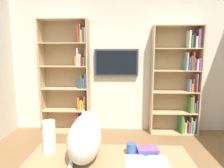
{
  "coord_description": "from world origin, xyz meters",
  "views": [
    {
      "loc": [
        0.01,
        1.66,
        1.56
      ],
      "look_at": [
        0.12,
        -1.12,
        1.14
      ],
      "focal_mm": 30.37,
      "sensor_mm": 36.0,
      "label": 1
    }
  ],
  "objects_px": {
    "bookshelf_right": "(71,80)",
    "desk_book_stack": "(147,150)",
    "open_binder": "(147,163)",
    "wall_mounted_tv": "(116,63)",
    "paper_towel_roll": "(49,136)",
    "bookshelf_left": "(181,83)",
    "cat": "(85,136)",
    "coffee_mug": "(131,149)"
  },
  "relations": [
    {
      "from": "coffee_mug",
      "to": "desk_book_stack",
      "type": "xyz_separation_m",
      "value": [
        -0.14,
        -0.04,
        -0.03
      ]
    },
    {
      "from": "open_binder",
      "to": "desk_book_stack",
      "type": "height_order",
      "value": "desk_book_stack"
    },
    {
      "from": "bookshelf_left",
      "to": "wall_mounted_tv",
      "type": "bearing_deg",
      "value": -3.73
    },
    {
      "from": "open_binder",
      "to": "desk_book_stack",
      "type": "relative_size",
      "value": 1.64
    },
    {
      "from": "paper_towel_roll",
      "to": "desk_book_stack",
      "type": "distance_m",
      "value": 0.85
    },
    {
      "from": "cat",
      "to": "paper_towel_roll",
      "type": "bearing_deg",
      "value": -14.51
    },
    {
      "from": "bookshelf_left",
      "to": "cat",
      "type": "xyz_separation_m",
      "value": [
        1.48,
        2.3,
        -0.1
      ]
    },
    {
      "from": "cat",
      "to": "open_binder",
      "type": "relative_size",
      "value": 1.82
    },
    {
      "from": "bookshelf_left",
      "to": "desk_book_stack",
      "type": "bearing_deg",
      "value": 66.18
    },
    {
      "from": "cat",
      "to": "coffee_mug",
      "type": "relative_size",
      "value": 6.27
    },
    {
      "from": "cat",
      "to": "paper_towel_roll",
      "type": "height_order",
      "value": "cat"
    },
    {
      "from": "paper_towel_roll",
      "to": "open_binder",
      "type": "bearing_deg",
      "value": 168.16
    },
    {
      "from": "bookshelf_right",
      "to": "desk_book_stack",
      "type": "xyz_separation_m",
      "value": [
        -1.21,
        2.2,
        -0.32
      ]
    },
    {
      "from": "desk_book_stack",
      "to": "bookshelf_left",
      "type": "bearing_deg",
      "value": -113.82
    },
    {
      "from": "wall_mounted_tv",
      "to": "coffee_mug",
      "type": "height_order",
      "value": "wall_mounted_tv"
    },
    {
      "from": "wall_mounted_tv",
      "to": "desk_book_stack",
      "type": "distance_m",
      "value": 2.39
    },
    {
      "from": "coffee_mug",
      "to": "bookshelf_left",
      "type": "bearing_deg",
      "value": -116.29
    },
    {
      "from": "bookshelf_right",
      "to": "open_binder",
      "type": "bearing_deg",
      "value": 116.53
    },
    {
      "from": "bookshelf_left",
      "to": "bookshelf_right",
      "type": "distance_m",
      "value": 2.18
    },
    {
      "from": "wall_mounted_tv",
      "to": "open_binder",
      "type": "height_order",
      "value": "wall_mounted_tv"
    },
    {
      "from": "bookshelf_left",
      "to": "wall_mounted_tv",
      "type": "xyz_separation_m",
      "value": [
        1.27,
        -0.08,
        0.39
      ]
    },
    {
      "from": "bookshelf_right",
      "to": "open_binder",
      "type": "relative_size",
      "value": 6.79
    },
    {
      "from": "bookshelf_right",
      "to": "desk_book_stack",
      "type": "height_order",
      "value": "bookshelf_right"
    },
    {
      "from": "paper_towel_roll",
      "to": "desk_book_stack",
      "type": "bearing_deg",
      "value": -179.09
    },
    {
      "from": "coffee_mug",
      "to": "open_binder",
      "type": "bearing_deg",
      "value": 128.24
    },
    {
      "from": "wall_mounted_tv",
      "to": "paper_towel_roll",
      "type": "height_order",
      "value": "wall_mounted_tv"
    },
    {
      "from": "bookshelf_left",
      "to": "desk_book_stack",
      "type": "distance_m",
      "value": 2.42
    },
    {
      "from": "bookshelf_left",
      "to": "open_binder",
      "type": "xyz_separation_m",
      "value": [
        0.99,
        2.38,
        -0.28
      ]
    },
    {
      "from": "wall_mounted_tv",
      "to": "desk_book_stack",
      "type": "relative_size",
      "value": 4.33
    },
    {
      "from": "cat",
      "to": "coffee_mug",
      "type": "bearing_deg",
      "value": -171.13
    },
    {
      "from": "desk_book_stack",
      "to": "open_binder",
      "type": "bearing_deg",
      "value": 83.19
    },
    {
      "from": "coffee_mug",
      "to": "paper_towel_roll",
      "type": "bearing_deg",
      "value": -2.2
    },
    {
      "from": "cat",
      "to": "desk_book_stack",
      "type": "height_order",
      "value": "cat"
    },
    {
      "from": "wall_mounted_tv",
      "to": "coffee_mug",
      "type": "bearing_deg",
      "value": 93.99
    },
    {
      "from": "wall_mounted_tv",
      "to": "desk_book_stack",
      "type": "height_order",
      "value": "wall_mounted_tv"
    },
    {
      "from": "bookshelf_left",
      "to": "wall_mounted_tv",
      "type": "height_order",
      "value": "bookshelf_left"
    },
    {
      "from": "open_binder",
      "to": "coffee_mug",
      "type": "distance_m",
      "value": 0.19
    },
    {
      "from": "open_binder",
      "to": "wall_mounted_tv",
      "type": "bearing_deg",
      "value": -83.63
    },
    {
      "from": "coffee_mug",
      "to": "desk_book_stack",
      "type": "height_order",
      "value": "coffee_mug"
    },
    {
      "from": "bookshelf_right",
      "to": "wall_mounted_tv",
      "type": "distance_m",
      "value": 0.98
    },
    {
      "from": "coffee_mug",
      "to": "wall_mounted_tv",
      "type": "bearing_deg",
      "value": -86.01
    },
    {
      "from": "cat",
      "to": "bookshelf_right",
      "type": "bearing_deg",
      "value": -72.96
    }
  ]
}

